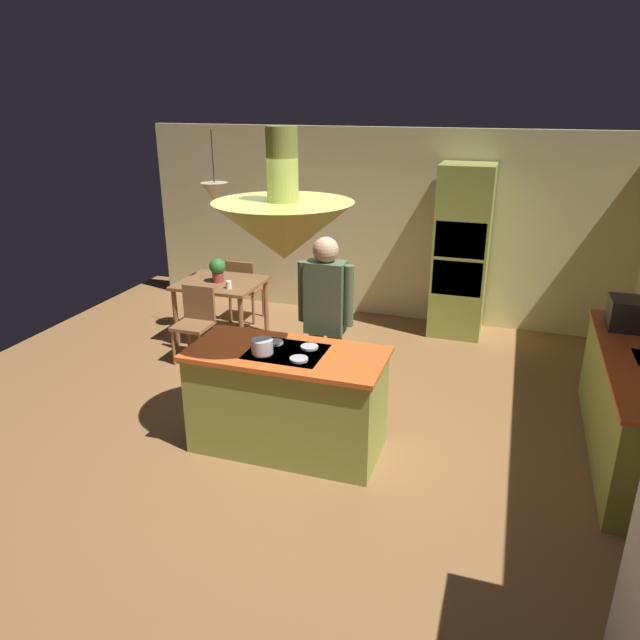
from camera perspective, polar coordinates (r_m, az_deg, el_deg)
name	(u,v)px	position (r m, az deg, el deg)	size (l,w,h in m)	color
ground	(296,435)	(5.59, -2.30, -10.91)	(8.16, 8.16, 0.00)	olive
wall_back	(383,225)	(8.25, 6.05, 9.03)	(6.80, 0.10, 2.55)	beige
kitchen_island	(287,400)	(5.20, -3.14, -7.64)	(1.68, 0.79, 0.94)	#939E42
counter_run_right	(636,407)	(5.73, 27.98, -7.33)	(0.73, 2.32, 0.92)	#939E42
oven_tower	(461,252)	(7.74, 13.35, 6.35)	(0.66, 0.62, 2.17)	#939E42
dining_table	(221,290)	(7.55, -9.47, 2.88)	(1.01, 0.87, 0.76)	brown
person_at_island	(325,316)	(5.50, 0.52, 0.38)	(0.53, 0.24, 1.76)	tan
range_hood	(284,227)	(4.67, -3.51, 8.86)	(1.10, 1.10, 1.00)	#939E42
pendant_light_over_table	(215,192)	(7.28, -10.04, 11.97)	(0.32, 0.32, 0.82)	beige
chair_facing_island	(196,318)	(7.06, -11.82, 0.15)	(0.40, 0.40, 0.87)	brown
chair_by_back_wall	(244,286)	(8.15, -7.31, 3.24)	(0.40, 0.40, 0.87)	brown
potted_plant_on_table	(218,269)	(7.46, -9.78, 4.85)	(0.20, 0.20, 0.30)	#99382D
cup_on_table	(229,285)	(7.22, -8.73, 3.36)	(0.07, 0.07, 0.09)	white
microwave_on_counter	(636,314)	(6.14, 27.97, 0.48)	(0.46, 0.36, 0.28)	#232326
cooking_pot_on_cooktop	(262,346)	(4.91, -5.55, -2.52)	(0.18, 0.18, 0.12)	#B2B2B7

